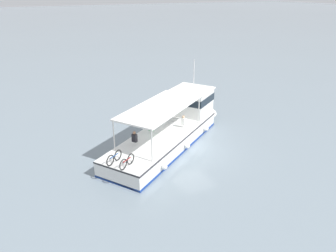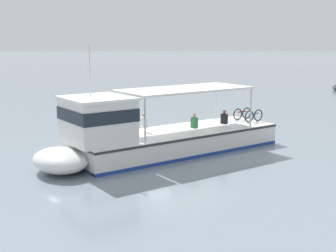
# 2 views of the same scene
# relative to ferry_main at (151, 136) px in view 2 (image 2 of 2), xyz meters

# --- Properties ---
(ground_plane) EXTENTS (400.00, 400.00, 0.00)m
(ground_plane) POSITION_rel_ferry_main_xyz_m (-2.36, -0.27, -1.02)
(ground_plane) COLOR gray
(ferry_main) EXTENTS (9.62, 12.29, 5.32)m
(ferry_main) POSITION_rel_ferry_main_xyz_m (0.00, 0.00, 0.00)
(ferry_main) COLOR white
(ferry_main) RESTS_ON ground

